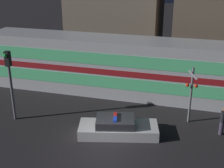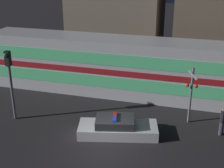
{
  "view_description": "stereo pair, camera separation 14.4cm",
  "coord_description": "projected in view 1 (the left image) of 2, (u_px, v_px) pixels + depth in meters",
  "views": [
    {
      "loc": [
        4.15,
        -13.39,
        9.44
      ],
      "look_at": [
        -0.88,
        4.68,
        1.87
      ],
      "focal_mm": 50.0,
      "sensor_mm": 36.0,
      "label": 1
    },
    {
      "loc": [
        4.29,
        -13.35,
        9.44
      ],
      "look_at": [
        -0.88,
        4.68,
        1.87
      ],
      "focal_mm": 50.0,
      "sensor_mm": 36.0,
      "label": 2
    }
  ],
  "objects": [
    {
      "name": "ground_plane",
      "position": [
        104.0,
        150.0,
        16.53
      ],
      "size": [
        120.0,
        120.0,
        0.0
      ],
      "primitive_type": "plane",
      "color": "#262326"
    },
    {
      "name": "train",
      "position": [
        107.0,
        66.0,
        23.07
      ],
      "size": [
        18.33,
        2.88,
        4.17
      ],
      "color": "#B7BABF",
      "rests_on": "ground_plane"
    },
    {
      "name": "police_car",
      "position": [
        118.0,
        128.0,
        17.85
      ],
      "size": [
        4.78,
        2.74,
        1.19
      ],
      "rotation": [
        0.0,
        0.0,
        0.24
      ],
      "color": "silver",
      "rests_on": "ground_plane"
    },
    {
      "name": "pedestrian",
      "position": [
        222.0,
        121.0,
        17.7
      ],
      "size": [
        0.29,
        0.29,
        1.7
      ],
      "color": "#3F384C",
      "rests_on": "ground_plane"
    },
    {
      "name": "crossing_signal_near",
      "position": [
        191.0,
        92.0,
        18.65
      ],
      "size": [
        0.73,
        0.32,
        3.56
      ],
      "color": "slate",
      "rests_on": "ground_plane"
    },
    {
      "name": "traffic_light_corner",
      "position": [
        10.0,
        77.0,
        18.67
      ],
      "size": [
        0.3,
        0.46,
        4.43
      ],
      "color": "slate",
      "rests_on": "ground_plane"
    },
    {
      "name": "building_left",
      "position": [
        116.0,
        4.0,
        29.83
      ],
      "size": [
        8.55,
        6.12,
        10.73
      ],
      "color": "#726656",
      "rests_on": "ground_plane"
    }
  ]
}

